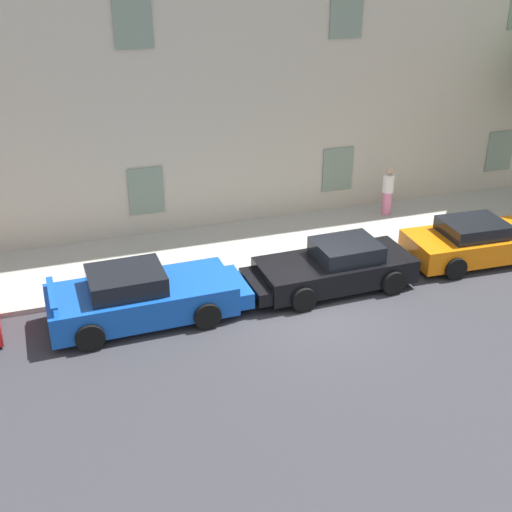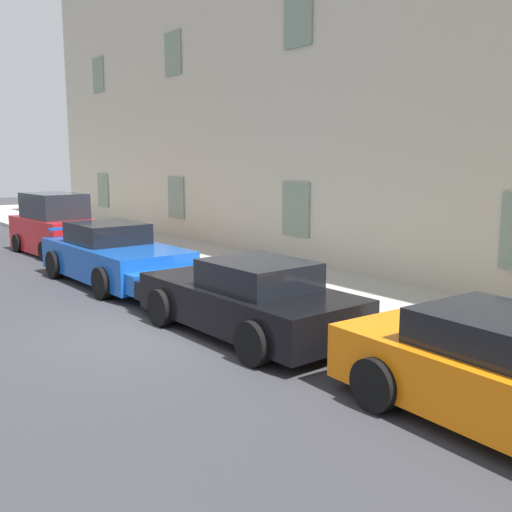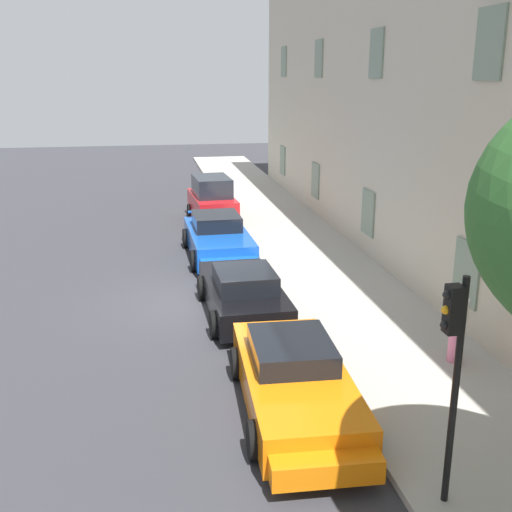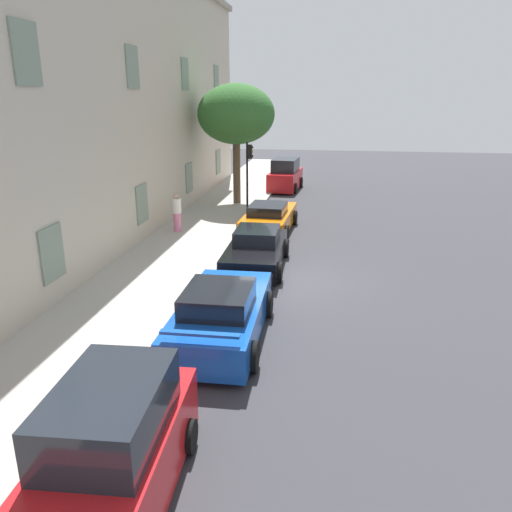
{
  "view_description": "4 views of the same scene",
  "coord_description": "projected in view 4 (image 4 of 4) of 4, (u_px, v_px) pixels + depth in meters",
  "views": [
    {
      "loc": [
        -6.24,
        -13.59,
        8.92
      ],
      "look_at": [
        -0.86,
        2.4,
        0.62
      ],
      "focal_mm": 46.46,
      "sensor_mm": 36.0,
      "label": 1
    },
    {
      "loc": [
        8.74,
        -4.71,
        2.96
      ],
      "look_at": [
        -0.36,
        2.33,
        1.05
      ],
      "focal_mm": 40.74,
      "sensor_mm": 36.0,
      "label": 2
    },
    {
      "loc": [
        15.85,
        -1.23,
        6.03
      ],
      "look_at": [
        -0.61,
        1.71,
        1.09
      ],
      "focal_mm": 43.26,
      "sensor_mm": 36.0,
      "label": 3
    },
    {
      "loc": [
        -15.25,
        -1.51,
        5.71
      ],
      "look_at": [
        -0.62,
        0.82,
        0.95
      ],
      "focal_mm": 35.35,
      "sensor_mm": 36.0,
      "label": 4
    }
  ],
  "objects": [
    {
      "name": "ground_plane",
      "position": [
        284.0,
        279.0,
        16.32
      ],
      "size": [
        80.0,
        80.0,
        0.0
      ],
      "primitive_type": "plane",
      "color": "#333338"
    },
    {
      "name": "sidewalk",
      "position": [
        162.0,
        270.0,
        16.91
      ],
      "size": [
        60.0,
        3.78,
        0.14
      ],
      "primitive_type": "cube",
      "color": "#A8A399",
      "rests_on": "ground"
    },
    {
      "name": "building_facade",
      "position": [
        21.0,
        97.0,
        15.86
      ],
      "size": [
        41.17,
        5.29,
        11.2
      ],
      "color": "#BCB29E",
      "rests_on": "ground"
    },
    {
      "name": "sportscar_red_lead",
      "position": [
        223.0,
        312.0,
        12.34
      ],
      "size": [
        5.07,
        2.23,
        1.43
      ],
      "color": "#144CB2",
      "rests_on": "ground"
    },
    {
      "name": "sportscar_yellow_flank",
      "position": [
        255.0,
        253.0,
        17.09
      ],
      "size": [
        4.69,
        2.11,
        1.31
      ],
      "color": "black",
      "rests_on": "ground"
    },
    {
      "name": "sportscar_white_middle",
      "position": [
        270.0,
        218.0,
        22.01
      ],
      "size": [
        4.99,
        2.23,
        1.27
      ],
      "color": "orange",
      "rests_on": "ground"
    },
    {
      "name": "hatchback_parked",
      "position": [
        285.0,
        176.0,
        31.33
      ],
      "size": [
        3.97,
        2.03,
        1.94
      ],
      "color": "red",
      "rests_on": "ground"
    },
    {
      "name": "hatchback_distant",
      "position": [
        114.0,
        451.0,
        7.2
      ],
      "size": [
        3.85,
        1.98,
        1.93
      ],
      "color": "red",
      "rests_on": "ground"
    },
    {
      "name": "tree_near_kerb",
      "position": [
        236.0,
        115.0,
        25.83
      ],
      "size": [
        3.98,
        3.98,
        6.13
      ],
      "color": "brown",
      "rests_on": "sidewalk"
    },
    {
      "name": "traffic_light",
      "position": [
        249.0,
        165.0,
        24.34
      ],
      "size": [
        0.22,
        0.36,
        3.4
      ],
      "color": "black",
      "rests_on": "sidewalk"
    },
    {
      "name": "pedestrian_admiring",
      "position": [
        177.0,
        212.0,
        21.26
      ],
      "size": [
        0.55,
        0.55,
        1.64
      ],
      "color": "pink",
      "rests_on": "sidewalk"
    }
  ]
}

